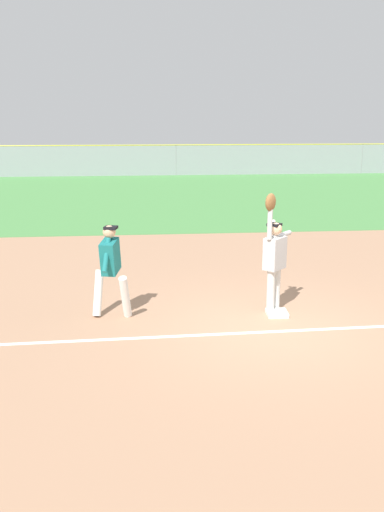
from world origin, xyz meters
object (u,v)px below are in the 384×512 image
(baseball, at_px, (274,222))
(parked_car_green, at_px, (112,162))
(runner, at_px, (111,265))
(parked_car_silver, at_px, (180,160))
(first_base, at_px, (277,313))
(fielder, at_px, (274,255))
(parked_car_red, at_px, (253,161))

(baseball, bearing_deg, parked_car_green, 99.19)
(runner, relative_size, parked_car_silver, 0.38)
(first_base, bearing_deg, parked_car_silver, 89.68)
(fielder, distance_m, parked_car_silver, 27.53)
(first_base, distance_m, parked_car_red, 27.28)
(runner, bearing_deg, fielder, 12.66)
(parked_car_silver, bearing_deg, parked_car_red, -14.65)
(first_base, bearing_deg, baseball, 90.71)
(baseball, bearing_deg, first_base, -89.29)
(runner, height_order, baseball, runner)
(runner, distance_m, baseball, 3.13)
(runner, bearing_deg, parked_car_green, 105.99)
(fielder, distance_m, baseball, 0.65)
(runner, bearing_deg, first_base, 9.59)
(runner, xyz_separation_m, parked_car_red, (7.99, 26.62, -0.32))
(first_base, bearing_deg, runner, 176.24)
(parked_car_silver, distance_m, parked_car_red, 4.87)
(runner, distance_m, parked_car_silver, 27.68)
(parked_car_green, bearing_deg, fielder, -74.43)
(fielder, height_order, runner, fielder)
(fielder, xyz_separation_m, baseball, (0.05, 0.32, 0.56))
(first_base, distance_m, baseball, 1.71)
(fielder, height_order, parked_car_green, fielder)
(first_base, height_order, baseball, baseball)
(first_base, xyz_separation_m, parked_car_silver, (0.15, 27.69, 0.63))
(fielder, bearing_deg, parked_car_red, -57.05)
(parked_car_green, distance_m, parked_car_red, 9.22)
(fielder, xyz_separation_m, parked_car_red, (5.00, 26.65, -0.45))
(first_base, relative_size, parked_car_red, 0.09)
(baseball, height_order, parked_car_green, baseball)
(fielder, relative_size, baseball, 30.81)
(parked_car_green, bearing_deg, first_base, -74.38)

